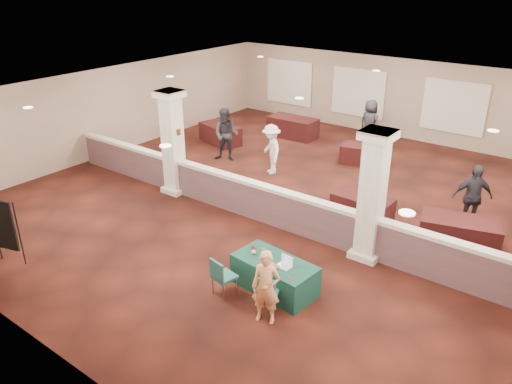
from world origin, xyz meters
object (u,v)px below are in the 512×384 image
Objects in this scene: far_table_front_left at (220,134)px; attendee_a at (226,135)px; conf_chair_main at (267,291)px; far_table_front_center at (362,207)px; far_table_back_center at (364,155)px; far_table_front_right at (459,233)px; near_table at (275,275)px; attendee_c at (472,197)px; woman at (266,287)px; conf_chair_side at (221,274)px; far_table_back_left at (293,127)px; attendee_b at (271,149)px; attendee_d at (370,123)px.

far_table_front_left is 0.94× the size of attendee_a.
far_table_front_center is at bearing 72.74° from conf_chair_main.
far_table_front_right is at bearing -41.66° from far_table_back_center.
near_table is 10.22m from far_table_front_left.
far_table_front_center is at bearing 169.50° from attendee_c.
woman is 5.27m from far_table_front_center.
far_table_back_center is at bearing 12.87° from far_table_front_left.
far_table_back_left is (-4.82, 10.23, -0.12)m from conf_chair_side.
attendee_b is at bearing 143.71° from attendee_c.
far_table_front_center is at bearing 95.57° from near_table.
attendee_d is at bearing 131.39° from far_table_front_right.
woman reaches higher than conf_chair_main.
attendee_a is (-5.25, 6.45, 0.44)m from conf_chair_side.
attendee_c is at bearing 25.29° from far_table_front_center.
conf_chair_main is 11.72m from far_table_back_left.
woman is 0.78× the size of far_table_back_left.
attendee_b reaches higher than far_table_front_right.
woman is at bearing -76.00° from far_table_back_center.
woman is at bearing 118.82° from attendee_d.
attendee_a is 2.04m from attendee_b.
attendee_c reaches higher than far_table_back_left.
far_table_front_left is (-7.97, 7.93, -0.41)m from woman.
attendee_c reaches higher than far_table_front_center.
attendee_b reaches higher than conf_chair_main.
conf_chair_side is at bearing 165.19° from conf_chair_main.
far_table_back_center is (-1.85, 3.99, -0.00)m from far_table_front_center.
far_table_front_left is 5.91m from attendee_d.
near_table is 2.12× the size of conf_chair_main.
attendee_b is (3.51, -1.44, 0.49)m from far_table_front_left.
far_table_front_left is at bearing -167.13° from far_table_back_center.
conf_chair_main is at bearing -76.52° from far_table_back_center.
conf_chair_side is 0.49× the size of far_table_front_left.
attendee_d is (-1.82, 11.09, 0.39)m from conf_chair_side.
far_table_front_left is 1.11× the size of far_table_back_center.
attendee_a is at bearing -147.61° from far_table_back_center.
conf_chair_main is 6.60m from attendee_c.
attendee_c is 1.00× the size of attendee_d.
far_table_front_right is at bearing 0.00° from far_table_front_center.
attendee_c is (2.54, 1.20, 0.57)m from far_table_front_center.
attendee_d is at bearing 101.46° from attendee_c.
far_table_back_left is 1.10× the size of attendee_c.
conf_chair_side is at bearing -73.12° from attendee_a.
attendee_c is at bearing 150.73° from attendee_d.
woman reaches higher than far_table_back_left.
far_table_back_center is at bearing 88.35° from attendee_b.
attendee_a reaches higher than attendee_b.
far_table_front_left is at bearing 114.90° from attendee_a.
far_table_front_right is at bearing 63.76° from near_table.
far_table_back_left is 3.84m from attendee_a.
attendee_c is at bearing 49.42° from conf_chair_main.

